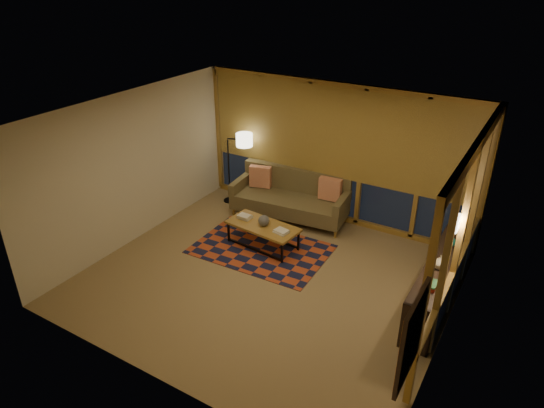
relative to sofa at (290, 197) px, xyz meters
The scene contains 21 objects.
floor 2.17m from the sofa, 70.77° to the right, with size 5.50×5.00×0.01m, color #A2824E.
ceiling 3.08m from the sofa, 70.77° to the right, with size 5.50×5.00×0.01m, color beige.
walls 2.30m from the sofa, 70.77° to the right, with size 5.51×5.01×2.70m.
window_wall_back 1.21m from the sofa, 31.65° to the left, with size 5.30×0.16×2.60m, color #AC8441, non-canonical shape.
window_wall_right 3.76m from the sofa, 22.51° to the right, with size 0.16×3.70×2.60m, color #AC8441, non-canonical shape.
wall_art 5.24m from the sofa, 48.49° to the right, with size 0.06×0.74×0.94m, color red, non-canonical shape.
wall_sconce 3.82m from the sofa, 25.04° to the right, with size 0.12×0.18×0.22m, color #FFF3CE, non-canonical shape.
sofa is the anchor object (origin of this frame).
pillow_left 0.77m from the sofa, behind, with size 0.44×0.15×0.44m, color #BD2B00, non-canonical shape.
pillow_right 0.80m from the sofa, 19.19° to the left, with size 0.44×0.15×0.44m, color #BD2B00, non-canonical shape.
area_rug 1.40m from the sofa, 83.83° to the right, with size 2.32×1.55×0.01m, color #B34522.
coffee_table 1.23m from the sofa, 84.60° to the right, with size 1.30×0.60×0.43m, color #AC8441, non-canonical shape.
book_stack_a 1.20m from the sofa, 104.53° to the right, with size 0.25×0.20×0.07m, color beige, non-canonical shape.
book_stack_b 1.36m from the sofa, 67.31° to the right, with size 0.26×0.21×0.05m, color beige, non-canonical shape.
ceramic_pot 1.21m from the sofa, 83.62° to the right, with size 0.20×0.20×0.20m, color #252525.
floor_lamp 1.50m from the sofa, behind, with size 0.51×0.33×1.53m, color black, non-canonical shape.
bookshelf 3.34m from the sofa, 17.42° to the right, with size 0.40×2.90×0.72m, color black, non-canonical shape.
basket 3.19m from the sofa, ahead, with size 0.22×0.22×0.17m, color #A17542.
teal_bowl 3.29m from the sofa, 12.78° to the right, with size 0.15×0.15×0.15m, color #1B8272.
vase 3.51m from the sofa, 23.91° to the right, with size 0.20×0.20×0.21m, color tan.
shelf_book_stack 3.74m from the sofa, 31.12° to the right, with size 0.17×0.25×0.07m, color beige, non-canonical shape.
Camera 1 is at (3.38, -5.52, 4.62)m, focal length 32.00 mm.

